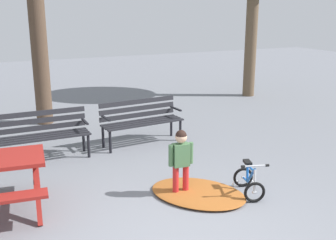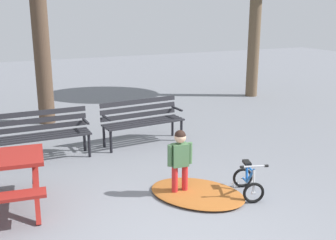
# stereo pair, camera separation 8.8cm
# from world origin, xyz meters

# --- Properties ---
(park_bench_far_left) EXTENTS (1.60, 0.46, 0.85)m
(park_bench_far_left) POSITION_xyz_m (-0.98, 3.48, 0.51)
(park_bench_far_left) COLOR #232328
(park_bench_far_left) RESTS_ON ground
(park_bench_left) EXTENTS (1.63, 0.57, 0.85)m
(park_bench_left) POSITION_xyz_m (0.92, 3.58, 0.51)
(park_bench_left) COLOR #232328
(park_bench_left) RESTS_ON ground
(child_standing) EXTENTS (0.37, 0.18, 0.96)m
(child_standing) POSITION_xyz_m (0.55, 1.17, 0.56)
(child_standing) COLOR red
(child_standing) RESTS_ON ground
(kids_bicycle) EXTENTS (0.50, 0.63, 0.54)m
(kids_bicycle) POSITION_xyz_m (1.44, 0.77, 0.20)
(kids_bicycle) COLOR black
(kids_bicycle) RESTS_ON ground
(leaf_pile) EXTENTS (1.61, 1.71, 0.07)m
(leaf_pile) POSITION_xyz_m (0.77, 1.05, 0.04)
(leaf_pile) COLOR #9E5623
(leaf_pile) RESTS_ON ground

